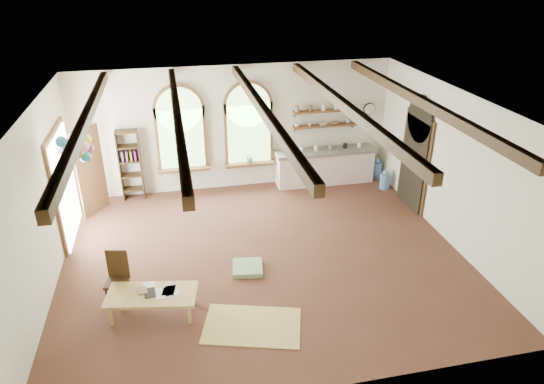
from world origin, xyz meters
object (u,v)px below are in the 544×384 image
object	(u,v)px
kitchen_counter	(325,166)
balloon_cluster	(75,149)
side_chair	(118,287)
coffee_table	(152,296)

from	to	relation	value
kitchen_counter	balloon_cluster	distance (m)	6.46
side_chair	balloon_cluster	distance (m)	2.70
coffee_table	kitchen_counter	bearing A→B (deg)	45.27
kitchen_counter	side_chair	size ratio (longest dim) A/B	2.80
kitchen_counter	coffee_table	size ratio (longest dim) A/B	1.66
kitchen_counter	coffee_table	world-z (taller)	kitchen_counter
side_chair	balloon_cluster	xyz separation A→B (m)	(-0.61, 1.64, 2.06)
kitchen_counter	balloon_cluster	size ratio (longest dim) A/B	2.36
coffee_table	balloon_cluster	xyz separation A→B (m)	(-1.21, 2.15, 1.95)
kitchen_counter	balloon_cluster	bearing A→B (deg)	-157.22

